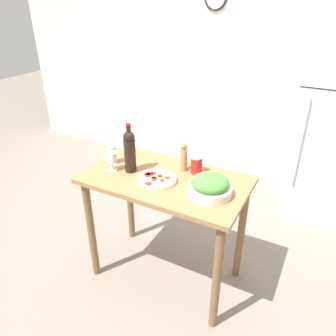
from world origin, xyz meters
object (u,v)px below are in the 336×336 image
Objects in this scene: wine_bottle at (130,150)px; wine_glass_far at (111,151)px; homemade_pizza at (157,179)px; wine_glass_near at (112,158)px; salt_canister at (197,164)px; salad_bowl at (210,186)px; pepper_mill at (184,158)px.

wine_glass_far is at bearing 168.75° from wine_bottle.
homemade_pizza is (0.43, -0.08, -0.08)m from wine_glass_far.
wine_glass_far is (-0.19, 0.04, -0.07)m from wine_bottle.
wine_glass_near is 1.10× the size of salt_canister.
wine_glass_near is 0.37m from homemade_pizza.
salt_canister is at bearing 130.46° from salad_bowl.
salt_canister is (-0.19, 0.22, 0.01)m from salad_bowl.
wine_bottle is 0.28m from homemade_pizza.
wine_glass_near is 0.73m from salad_bowl.
pepper_mill reaches higher than wine_glass_near.
salad_bowl is 2.20× the size of salt_canister.
wine_bottle is 1.71× the size of pepper_mill.
wine_glass_far is at bearing 175.76° from salad_bowl.
homemade_pizza is (-0.37, -0.02, -0.04)m from salad_bowl.
wine_glass_far is 0.50× the size of salad_bowl.
pepper_mill is at bearing 29.52° from wine_bottle.
wine_glass_far is 0.67× the size of pepper_mill.
wine_glass_near is at bearing -154.99° from salt_canister.
salad_bowl is at bearing -36.25° from pepper_mill.
salad_bowl is at bearing 2.94° from homemade_pizza.
wine_glass_near is at bearing -177.83° from homemade_pizza.
salad_bowl is at bearing -49.54° from salt_canister.
wine_glass_near is 1.00× the size of wine_glass_far.
homemade_pizza is at bearing -127.53° from salt_canister.
wine_glass_far is (-0.07, 0.09, 0.00)m from wine_glass_near.
pepper_mill is at bearing 28.07° from wine_glass_near.
wine_glass_near and wine_glass_far have the same top height.
pepper_mill is 0.79× the size of homemade_pizza.
homemade_pizza is at bearing -9.65° from wine_bottle.
wine_bottle is 0.48m from salt_canister.
pepper_mill is (0.52, 0.15, 0.00)m from wine_glass_far.
wine_glass_near is at bearing -156.05° from wine_bottle.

